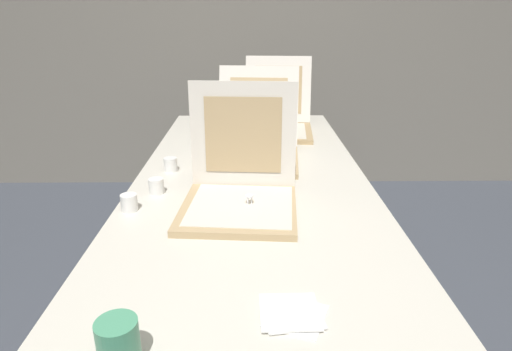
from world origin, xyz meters
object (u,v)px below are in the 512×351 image
cup_white_mid (170,165)px  napkin_pile (291,313)px  cup_white_near_left (128,203)px  cup_white_near_center (155,186)px  pizza_box_front (239,191)px  pizza_box_middle (255,147)px  cup_printed_front (117,345)px  pizza_box_back (276,122)px  table (251,186)px

cup_white_mid → napkin_pile: 1.00m
cup_white_near_left → cup_white_near_center: (0.06, 0.14, 0.00)m
pizza_box_front → pizza_box_middle: (0.06, 0.51, -0.00)m
cup_printed_front → pizza_box_middle: bearing=77.8°
cup_white_mid → napkin_pile: size_ratio=0.36×
pizza_box_back → napkin_pile: bearing=-87.3°
cup_white_near_left → cup_white_mid: size_ratio=1.00×
pizza_box_back → cup_white_near_center: (-0.48, -0.85, -0.03)m
pizza_box_front → napkin_pile: bearing=-73.2°
table → cup_white_mid: size_ratio=38.06×
pizza_box_front → pizza_box_back: bearing=83.9°
table → pizza_box_front: (-0.04, -0.30, 0.10)m
pizza_box_front → cup_white_mid: bearing=133.8°
pizza_box_back → cup_white_near_left: bearing=-113.7°
pizza_box_back → table: bearing=-96.9°
pizza_box_middle → cup_white_near_left: size_ratio=9.28×
cup_white_near_center → cup_white_near_left: bearing=-112.6°
table → pizza_box_back: pizza_box_back is taller
table → napkin_pile: 0.86m
cup_white_near_left → pizza_box_front: bearing=4.0°
cup_printed_front → napkin_pile: (0.33, 0.14, -0.04)m
napkin_pile → pizza_box_middle: bearing=93.7°
cup_white_near_center → napkin_pile: 0.80m
table → cup_white_near_left: cup_white_near_left is taller
pizza_box_front → pizza_box_middle: size_ratio=0.79×
pizza_box_middle → cup_printed_front: (-0.26, -1.21, -0.01)m
cup_white_mid → cup_printed_front: cup_printed_front is taller
cup_white_near_left → cup_white_mid: 0.38m
pizza_box_middle → cup_white_mid: (-0.35, -0.15, -0.03)m
cup_white_mid → pizza_box_middle: bearing=23.7°
pizza_box_front → cup_white_near_left: size_ratio=7.32×
pizza_box_middle → cup_printed_front: size_ratio=5.26×
cup_white_mid → cup_white_near_center: (-0.01, -0.23, 0.00)m
pizza_box_front → cup_white_mid: size_ratio=7.32×
pizza_box_middle → napkin_pile: 1.07m
pizza_box_middle → pizza_box_back: size_ratio=1.01×
pizza_box_front → cup_printed_front: (-0.20, -0.70, -0.01)m
cup_white_near_left → cup_printed_front: cup_printed_front is taller
table → napkin_pile: bearing=-84.2°
cup_white_near_left → napkin_pile: (0.49, -0.53, -0.02)m
pizza_box_middle → pizza_box_front: bearing=-91.6°
cup_white_near_center → cup_printed_front: 0.82m
pizza_box_middle → pizza_box_back: bearing=80.6°
pizza_box_front → pizza_box_middle: bearing=87.7°
cup_white_near_left → pizza_box_back: bearing=61.7°
pizza_box_front → pizza_box_back: pizza_box_front is taller
cup_printed_front → cup_white_near_left: bearing=103.3°
pizza_box_front → cup_white_near_center: 0.33m
pizza_box_back → cup_white_near_center: bearing=-114.6°
pizza_box_middle → table: bearing=-90.3°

